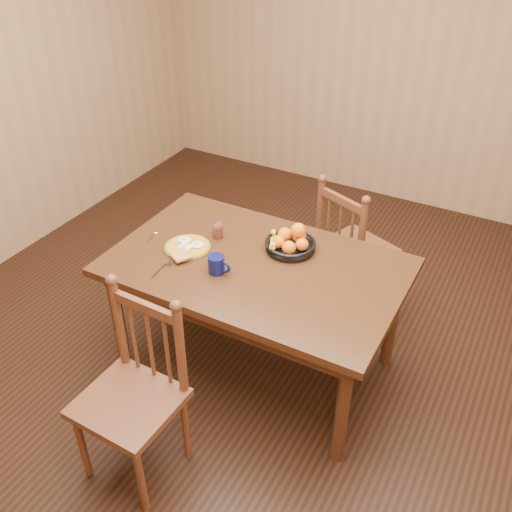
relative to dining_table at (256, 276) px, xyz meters
The scene contains 10 objects.
room 0.68m from the dining_table, ahead, with size 4.52×5.02×2.72m.
dining_table is the anchor object (origin of this frame).
chair_far 0.87m from the dining_table, 70.47° to the left, with size 0.56×0.55×0.96m.
chair_near 0.92m from the dining_table, 101.08° to the right, with size 0.46×0.44×0.99m.
breakfast_plate 0.43m from the dining_table, behind, with size 0.26×0.31×0.04m.
fork 0.51m from the dining_table, 145.38° to the right, with size 0.04×0.18×0.00m.
spoon 0.68m from the dining_table, behind, with size 0.05×0.16×0.01m.
coffee_mug 0.26m from the dining_table, 129.88° to the right, with size 0.13×0.09×0.10m.
juice_glass 0.37m from the dining_table, 158.32° to the left, with size 0.06×0.06×0.09m.
fruit_bowl 0.27m from the dining_table, 64.55° to the left, with size 0.29×0.29×0.17m.
Camera 1 is at (1.23, -2.24, 2.55)m, focal length 40.00 mm.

